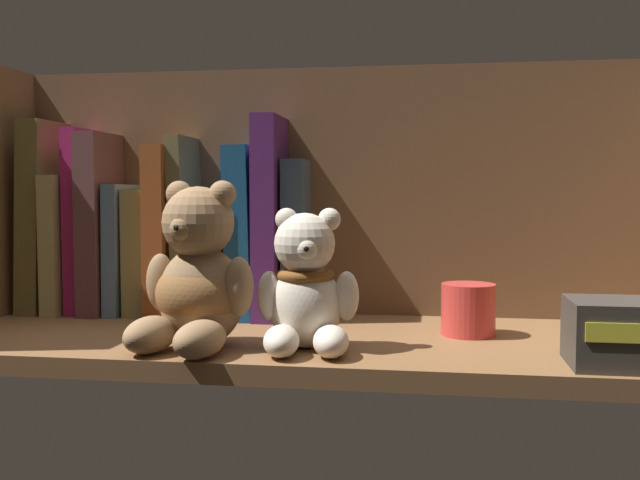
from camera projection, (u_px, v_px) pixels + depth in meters
shelf_board at (316, 344)px, 77.38cm from camera, size 80.28×28.03×2.00cm
shelf_back_panel at (334, 200)px, 90.77cm from camera, size 82.68×1.20×32.91cm
book_0 at (49, 217)px, 93.71cm from camera, size 3.91×11.36×24.51cm
book_1 at (71, 243)px, 93.49cm from camera, size 2.15×12.48×17.49cm
book_2 at (87, 221)px, 92.93cm from camera, size 1.89×9.98×23.39cm
book_3 at (107, 223)px, 92.54cm from camera, size 2.81×12.47×22.75cm
book_4 at (127, 248)px, 92.35cm from camera, size 2.02×11.11×16.38cm
book_5 at (148, 251)px, 91.94cm from camera, size 3.05×9.70×15.68cm
book_6 at (171, 231)px, 91.28cm from camera, size 2.62×13.20×21.01cm
book_7 at (190, 226)px, 90.85cm from camera, size 2.71×11.06×22.26cm
book_8 at (209, 255)px, 90.72cm from camera, size 2.73×14.26×15.09cm
book_9 at (227, 254)px, 90.34cm from camera, size 1.80×13.33×15.33cm
book_10 at (248, 232)px, 89.74cm from camera, size 3.50×12.24×20.98cm
book_11 at (274, 217)px, 89.12cm from camera, size 2.85×12.87×24.50cm
book_12 at (298, 239)px, 88.82cm from camera, size 2.58×9.31×19.30cm
teddy_bear_larger at (198, 282)px, 71.00cm from camera, size 12.60×13.29×16.53cm
teddy_bear_smaller at (308, 290)px, 69.95cm from camera, size 10.23×10.52×13.85cm
pillar_candle at (468, 310)px, 77.22cm from camera, size 5.79×5.79×5.57cm
small_product_box at (623, 333)px, 63.38cm from camera, size 9.42×7.68×5.88cm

